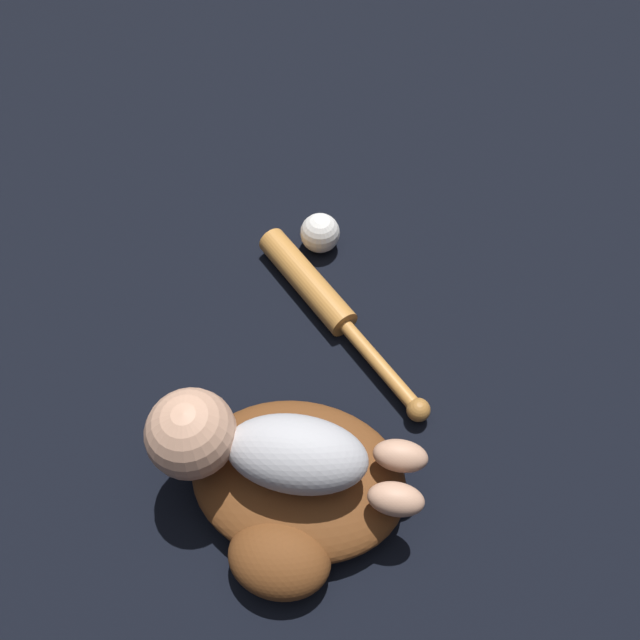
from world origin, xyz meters
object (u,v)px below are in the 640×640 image
object	(u,v)px
baseball_bat	(322,299)
baseball	(320,233)
baseball_glove	(296,490)
baby_figure	(257,446)

from	to	relation	value
baseball_bat	baseball	distance (m)	0.14
baseball_glove	baby_figure	distance (m)	0.11
baseball_glove	baby_figure	xyz separation A→B (m)	(0.05, -0.00, 0.09)
baseball	baseball_bat	bearing A→B (deg)	118.08
baseball_glove	baseball_bat	distance (m)	0.34
baby_figure	baseball_bat	size ratio (longest dim) A/B	0.92
baseball_glove	baseball	xyz separation A→B (m)	(0.18, -0.44, -0.00)
baby_figure	baseball	distance (m)	0.47
baseball_glove	baby_figure	world-z (taller)	baby_figure
baseball_bat	baseball_glove	bearing A→B (deg)	110.31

